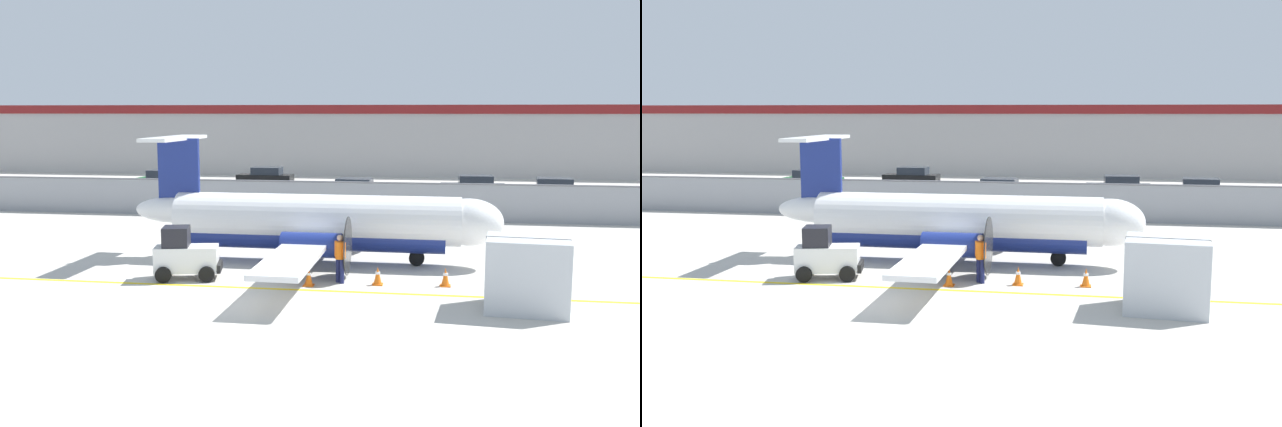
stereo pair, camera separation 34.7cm
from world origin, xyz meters
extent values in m
plane|color=#BCB7AD|center=(0.00, 0.00, 0.00)|extent=(140.00, 140.00, 0.00)
cube|color=yellow|center=(0.00, 2.00, 0.00)|extent=(84.00, 0.20, 0.01)
cube|color=gray|center=(0.00, 18.00, 1.00)|extent=(98.00, 0.04, 2.00)
cylinder|color=slate|center=(0.00, 18.00, 2.05)|extent=(98.00, 0.10, 0.10)
cube|color=#38383A|center=(0.00, 29.50, 0.06)|extent=(98.00, 17.00, 0.12)
cube|color=#BCB7B2|center=(0.00, 48.00, 3.25)|extent=(91.00, 8.00, 6.50)
cube|color=maroon|center=(0.00, 44.00, 6.10)|extent=(91.00, 0.20, 0.80)
cylinder|color=white|center=(0.69, 6.50, 1.75)|extent=(11.24, 2.02, 1.90)
ellipsoid|color=white|center=(6.59, 6.44, 1.75)|extent=(2.61, 1.83, 1.80)
ellipsoid|color=white|center=(-5.21, 6.56, 1.95)|extent=(3.18, 1.08, 1.05)
cylinder|color=navy|center=(0.69, 6.50, 1.23)|extent=(10.09, 1.59, 1.48)
cube|color=white|center=(0.79, 6.50, 1.18)|extent=(1.77, 16.02, 0.18)
cylinder|color=navy|center=(1.01, 9.10, 1.18)|extent=(2.21, 0.92, 0.90)
cone|color=black|center=(2.16, 9.08, 1.18)|extent=(0.45, 0.44, 0.44)
cylinder|color=#262626|center=(2.31, 9.08, 1.18)|extent=(0.06, 2.10, 2.10)
cylinder|color=navy|center=(0.96, 3.90, 1.18)|extent=(2.21, 0.92, 0.90)
cone|color=black|center=(2.11, 3.88, 1.18)|extent=(0.45, 0.44, 0.44)
cylinder|color=#262626|center=(2.26, 3.88, 1.18)|extent=(0.06, 2.10, 2.10)
cube|color=navy|center=(-4.92, 6.56, 3.30)|extent=(1.70, 0.20, 3.10)
cube|color=white|center=(-5.07, 6.56, 4.85)|extent=(1.15, 4.81, 0.14)
cylinder|color=#59595B|center=(4.64, 6.46, 0.79)|extent=(0.14, 0.14, 0.97)
cylinder|color=black|center=(4.64, 6.46, 0.30)|extent=(0.60, 0.23, 0.60)
cylinder|color=#59595B|center=(0.41, 8.71, 0.83)|extent=(0.14, 0.14, 0.90)
cylinder|color=black|center=(0.41, 8.71, 0.38)|extent=(0.76, 0.23, 0.76)
cylinder|color=#59595B|center=(0.36, 4.29, 0.83)|extent=(0.14, 0.14, 0.90)
cylinder|color=black|center=(0.36, 4.29, 0.38)|extent=(0.76, 0.23, 0.76)
cube|color=silver|center=(-3.40, 2.98, 0.73)|extent=(2.38, 1.54, 0.90)
cube|color=black|center=(-3.74, 2.91, 1.53)|extent=(1.09, 1.17, 0.70)
cube|color=black|center=(-2.28, 3.22, 0.43)|extent=(0.39, 1.11, 0.30)
cylinder|color=black|center=(-2.79, 3.72, 0.28)|extent=(0.59, 0.29, 0.56)
cylinder|color=black|center=(-2.54, 2.55, 0.28)|extent=(0.59, 0.29, 0.56)
cylinder|color=black|center=(-4.26, 3.41, 0.28)|extent=(0.59, 0.29, 0.56)
cylinder|color=black|center=(-4.01, 2.24, 0.28)|extent=(0.59, 0.29, 0.56)
cylinder|color=#191E4C|center=(2.00, 3.27, 0.42)|extent=(0.23, 0.23, 0.85)
cylinder|color=#191E4C|center=(2.15, 3.14, 0.42)|extent=(0.23, 0.23, 0.85)
cylinder|color=orange|center=(2.07, 3.20, 1.15)|extent=(0.48, 0.48, 0.60)
cylinder|color=orange|center=(1.91, 3.35, 1.18)|extent=(0.14, 0.14, 0.55)
cylinder|color=orange|center=(2.24, 3.06, 1.18)|extent=(0.14, 0.14, 0.55)
sphere|color=tan|center=(2.07, 3.20, 1.59)|extent=(0.22, 0.22, 0.22)
cube|color=#B7BCC1|center=(8.03, 0.67, 1.10)|extent=(2.59, 2.23, 2.20)
cube|color=#333338|center=(8.03, 0.67, 1.10)|extent=(2.44, 0.32, 2.20)
cube|color=orange|center=(5.69, 3.29, 0.02)|extent=(0.36, 0.36, 0.04)
cone|color=orange|center=(5.69, 3.29, 0.34)|extent=(0.28, 0.28, 0.60)
cylinder|color=white|center=(5.69, 3.29, 0.42)|extent=(0.17, 0.17, 0.08)
cube|color=orange|center=(3.39, 3.12, 0.02)|extent=(0.36, 0.36, 0.04)
cone|color=orange|center=(3.39, 3.12, 0.34)|extent=(0.28, 0.28, 0.60)
cylinder|color=white|center=(3.39, 3.12, 0.42)|extent=(0.17, 0.17, 0.08)
cube|color=orange|center=(1.07, 2.60, 0.02)|extent=(0.36, 0.36, 0.04)
cone|color=orange|center=(1.07, 2.60, 0.34)|extent=(0.28, 0.28, 0.60)
cylinder|color=white|center=(1.07, 2.60, 0.42)|extent=(0.17, 0.17, 0.08)
cube|color=#19662D|center=(-13.93, 28.38, 0.74)|extent=(4.31, 2.01, 0.80)
cube|color=#262D38|center=(-14.08, 28.39, 1.42)|extent=(2.31, 1.72, 0.56)
cylinder|color=black|center=(-12.47, 29.17, 0.42)|extent=(0.61, 0.24, 0.60)
cylinder|color=black|center=(-12.60, 27.37, 0.42)|extent=(0.61, 0.24, 0.60)
cylinder|color=black|center=(-15.26, 29.38, 0.42)|extent=(0.61, 0.24, 0.60)
cylinder|color=black|center=(-15.39, 27.58, 0.42)|extent=(0.61, 0.24, 0.60)
cube|color=black|center=(-7.50, 32.24, 0.74)|extent=(4.24, 1.80, 0.80)
cube|color=#262D38|center=(-7.35, 32.24, 1.42)|extent=(2.24, 1.61, 0.56)
cylinder|color=black|center=(-8.92, 31.38, 0.42)|extent=(0.60, 0.21, 0.60)
cylinder|color=black|center=(-8.88, 33.17, 0.42)|extent=(0.60, 0.21, 0.60)
cylinder|color=black|center=(-6.12, 31.31, 0.42)|extent=(0.60, 0.21, 0.60)
cylinder|color=black|center=(-6.08, 33.11, 0.42)|extent=(0.60, 0.21, 0.60)
cube|color=black|center=(0.43, 24.04, 0.74)|extent=(4.32, 2.02, 0.80)
cube|color=#262D38|center=(0.28, 24.05, 1.42)|extent=(2.32, 1.73, 0.56)
cylinder|color=black|center=(1.89, 24.83, 0.42)|extent=(0.61, 0.25, 0.60)
cylinder|color=black|center=(1.75, 23.03, 0.42)|extent=(0.61, 0.25, 0.60)
cylinder|color=black|center=(-0.90, 25.05, 0.42)|extent=(0.61, 0.25, 0.60)
cylinder|color=black|center=(-1.04, 23.25, 0.42)|extent=(0.61, 0.25, 0.60)
cube|color=slate|center=(7.86, 27.40, 0.74)|extent=(4.26, 1.86, 0.80)
cube|color=#262D38|center=(8.01, 27.41, 1.42)|extent=(2.26, 1.64, 0.56)
cylinder|color=black|center=(6.49, 26.45, 0.42)|extent=(0.61, 0.22, 0.60)
cylinder|color=black|center=(6.42, 28.25, 0.42)|extent=(0.61, 0.22, 0.60)
cylinder|color=black|center=(9.29, 26.56, 0.42)|extent=(0.61, 0.22, 0.60)
cylinder|color=black|center=(9.22, 28.36, 0.42)|extent=(0.61, 0.22, 0.60)
cube|color=silver|center=(12.73, 26.24, 0.74)|extent=(4.33, 2.07, 0.80)
cube|color=#262D38|center=(12.88, 26.22, 1.42)|extent=(2.33, 1.75, 0.56)
cylinder|color=black|center=(11.25, 25.46, 0.42)|extent=(0.62, 0.25, 0.60)
cylinder|color=black|center=(11.41, 27.26, 0.42)|extent=(0.62, 0.25, 0.60)
cylinder|color=black|center=(14.04, 25.21, 0.42)|extent=(0.62, 0.25, 0.60)
cylinder|color=black|center=(14.20, 27.01, 0.42)|extent=(0.62, 0.25, 0.60)
camera|label=1|loc=(5.19, -20.81, 5.92)|focal=40.00mm
camera|label=2|loc=(5.53, -20.75, 5.92)|focal=40.00mm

